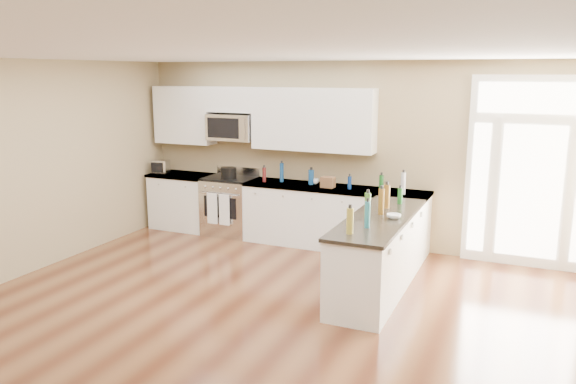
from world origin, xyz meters
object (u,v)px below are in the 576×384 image
Objects in this scene: peninsula_cabinet at (378,257)px; toaster_oven at (161,167)px; stockpot at (229,172)px; kitchen_range at (230,206)px.

peninsula_cabinet is 8.88× the size of toaster_oven.
stockpot is 1.34m from toaster_oven.
peninsula_cabinet is at bearing -29.02° from toaster_oven.
peninsula_cabinet is at bearing -26.68° from kitchen_range.
peninsula_cabinet is 2.15× the size of kitchen_range.
toaster_oven is at bearing 161.70° from peninsula_cabinet.
toaster_oven reaches higher than kitchen_range.
peninsula_cabinet is 3.23m from kitchen_range.
toaster_oven is (-4.19, 1.39, 0.62)m from peninsula_cabinet.
kitchen_range is 4.13× the size of toaster_oven.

